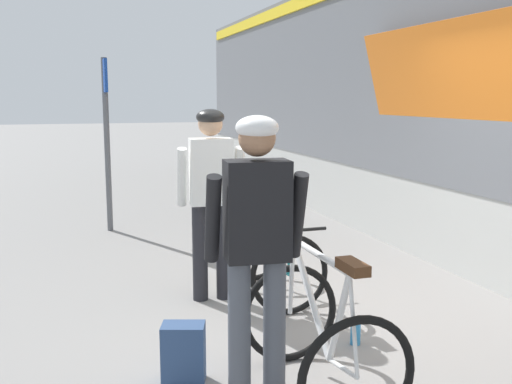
{
  "coord_description": "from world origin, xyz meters",
  "views": [
    {
      "loc": [
        -2.18,
        -4.27,
        1.86
      ],
      "look_at": [
        -0.63,
        0.56,
        1.05
      ],
      "focal_mm": 41.49,
      "sensor_mm": 36.0,
      "label": 1
    }
  ],
  "objects": [
    {
      "name": "ground_plane",
      "position": [
        0.0,
        0.0,
        0.0
      ],
      "size": [
        80.0,
        80.0,
        0.0
      ],
      "primitive_type": "plane",
      "color": "gray"
    },
    {
      "name": "cyclist_near_in_white",
      "position": [
        -0.95,
        0.91,
        1.05
      ],
      "size": [
        0.63,
        0.35,
        1.76
      ],
      "color": "#232328",
      "rests_on": "ground"
    },
    {
      "name": "cyclist_far_in_dark",
      "position": [
        -1.12,
        -0.99,
        1.05
      ],
      "size": [
        0.63,
        0.35,
        1.76
      ],
      "color": "#4C515B",
      "rests_on": "ground"
    },
    {
      "name": "bicycle_near_teal",
      "position": [
        -0.4,
        0.81,
        0.4
      ],
      "size": [
        0.73,
        1.08,
        0.99
      ],
      "color": "black",
      "rests_on": "ground"
    },
    {
      "name": "bicycle_far_white",
      "position": [
        -0.73,
        -1.07,
        0.4
      ],
      "size": [
        0.71,
        1.08,
        0.99
      ],
      "color": "black",
      "rests_on": "ground"
    },
    {
      "name": "backpack_on_platform",
      "position": [
        -1.52,
        -0.64,
        0.2
      ],
      "size": [
        0.32,
        0.26,
        0.4
      ],
      "primitive_type": "cube",
      "rotation": [
        0.0,
        0.0,
        -0.31
      ],
      "color": "navy",
      "rests_on": "ground"
    },
    {
      "name": "water_bottle_near_the_bikes",
      "position": [
        -0.15,
        -0.44,
        0.09
      ],
      "size": [
        0.08,
        0.08,
        0.18
      ],
      "primitive_type": "cylinder",
      "color": "#338CCC",
      "rests_on": "ground"
    },
    {
      "name": "platform_sign_post",
      "position": [
        -1.64,
        4.16,
        1.62
      ],
      "size": [
        0.08,
        0.7,
        2.4
      ],
      "color": "#595B60",
      "rests_on": "ground"
    }
  ]
}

